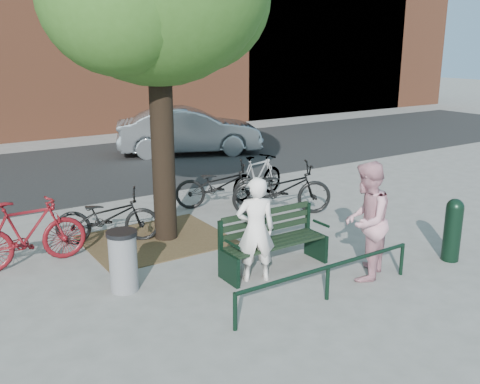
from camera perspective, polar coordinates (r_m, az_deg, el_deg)
ground at (r=8.43m, az=3.70°, el=-8.26°), size 90.00×90.00×0.00m
dirt_pit at (r=9.72m, az=-8.93°, el=-5.05°), size 2.40×2.00×0.02m
road at (r=15.74m, az=-15.18°, el=2.53°), size 40.00×7.00×0.01m
park_bench at (r=8.31m, az=3.43°, el=-5.06°), size 1.74×0.54×0.97m
guard_railing at (r=7.43m, az=9.36°, el=-8.44°), size 3.06×0.06×0.51m
person_left at (r=7.79m, az=1.68°, el=-4.03°), size 0.67×0.57×1.57m
person_right at (r=8.06m, az=13.28°, el=-3.03°), size 1.09×1.02×1.78m
bollard at (r=9.23m, az=21.76°, el=-3.56°), size 0.28×0.28×1.03m
litter_bin at (r=7.76m, az=-12.35°, el=-7.17°), size 0.43×0.43×0.89m
bicycle_a at (r=9.65m, az=-13.95°, el=-2.60°), size 1.89×1.28×0.94m
bicycle_b at (r=8.99m, az=-21.73°, el=-4.09°), size 1.82×0.52×1.09m
bicycle_c at (r=11.38m, az=-2.22°, el=0.74°), size 1.98×1.40×0.99m
bicycle_d at (r=12.13m, az=1.90°, el=1.68°), size 1.72×0.86×0.99m
bicycle_e at (r=10.95m, az=4.48°, el=0.34°), size 2.14×1.57×1.07m
parked_car at (r=17.10m, az=-5.46°, el=6.50°), size 4.75×3.14×1.48m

